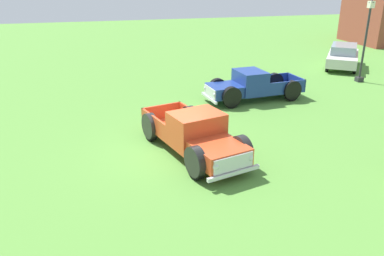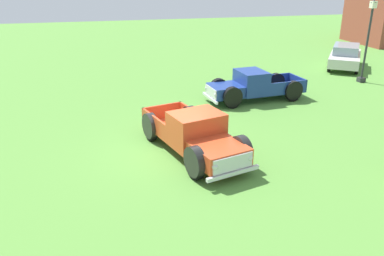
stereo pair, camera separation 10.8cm
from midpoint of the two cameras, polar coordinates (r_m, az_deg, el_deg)
ground_plane at (r=13.88m, az=-2.09°, el=-3.26°), size 80.00×80.00×0.00m
pickup_truck_foreground at (r=13.18m, az=1.00°, el=-1.20°), size 5.29×3.04×1.53m
pickup_truck_behind_right at (r=19.27m, az=8.51°, el=5.95°), size 2.24×4.92×1.46m
sedan_distant_a at (r=27.70m, az=21.38°, el=9.67°), size 4.58×4.04×1.46m
lamp_post_near at (r=24.12m, az=24.16°, el=11.49°), size 0.36×0.36×4.46m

